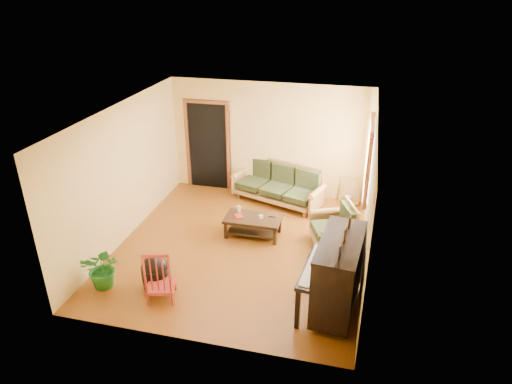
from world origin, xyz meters
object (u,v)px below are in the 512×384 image
(coffee_table, at_px, (253,226))
(potted_plant, at_px, (104,268))
(ceramic_crock, at_px, (348,201))
(sofa, at_px, (277,185))
(armchair, at_px, (332,226))
(footstool, at_px, (156,275))
(piano, at_px, (338,276))
(red_chair, at_px, (160,273))

(coffee_table, bearing_deg, potted_plant, -132.31)
(ceramic_crock, distance_m, potted_plant, 5.39)
(sofa, height_order, armchair, sofa)
(footstool, bearing_deg, sofa, 69.18)
(piano, bearing_deg, footstool, -172.28)
(coffee_table, distance_m, piano, 2.58)
(potted_plant, bearing_deg, armchair, 31.49)
(red_chair, bearing_deg, piano, -7.51)
(coffee_table, relative_size, ceramic_crock, 4.90)
(footstool, bearing_deg, armchair, 35.81)
(sofa, relative_size, ceramic_crock, 9.15)
(armchair, bearing_deg, red_chair, -160.38)
(sofa, distance_m, coffee_table, 1.57)
(red_chair, relative_size, ceramic_crock, 4.21)
(sofa, bearing_deg, potted_plant, -101.52)
(armchair, distance_m, red_chair, 3.31)
(red_chair, height_order, potted_plant, red_chair)
(red_chair, bearing_deg, footstool, 113.63)
(sofa, distance_m, armchair, 2.06)
(armchair, xyz_separation_m, potted_plant, (-3.49, -2.14, -0.08))
(armchair, height_order, ceramic_crock, armchair)
(coffee_table, xyz_separation_m, footstool, (-1.15, -1.95, 0.02))
(coffee_table, distance_m, footstool, 2.27)
(potted_plant, bearing_deg, coffee_table, 47.69)
(armchair, distance_m, ceramic_crock, 1.81)
(footstool, height_order, red_chair, red_chair)
(piano, distance_m, red_chair, 2.74)
(footstool, bearing_deg, potted_plant, -165.86)
(piano, bearing_deg, ceramic_crock, 95.74)
(coffee_table, height_order, footstool, footstool)
(piano, xyz_separation_m, red_chair, (-2.71, -0.38, -0.15))
(coffee_table, relative_size, potted_plant, 1.53)
(piano, distance_m, ceramic_crock, 3.62)
(sofa, height_order, potted_plant, sofa)
(ceramic_crock, height_order, potted_plant, potted_plant)
(coffee_table, bearing_deg, footstool, -120.57)
(sofa, relative_size, footstool, 4.42)
(armchair, height_order, piano, piano)
(red_chair, distance_m, ceramic_crock, 4.80)
(coffee_table, xyz_separation_m, piano, (1.77, -1.83, 0.42))
(armchair, xyz_separation_m, piano, (0.24, -1.82, 0.18))
(sofa, bearing_deg, armchair, -30.46)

